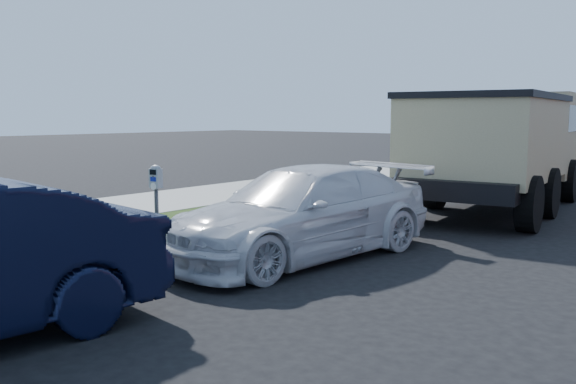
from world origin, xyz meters
The scene contains 5 objects.
ground centered at (0.00, 0.00, 0.00)m, with size 120.00×120.00×0.00m, color black.
streetside centered at (-5.57, 2.00, 0.07)m, with size 6.12×50.00×0.15m.
parking_meter centered at (-2.71, -0.52, 1.08)m, with size 0.20×0.15×1.33m.
white_wagon centered at (-1.18, 1.08, 0.70)m, with size 1.95×4.80×1.39m, color silver.
dump_truck centered at (-0.63, 7.97, 1.55)m, with size 3.49×7.29×2.76m.
Camera 1 is at (4.53, -6.29, 2.18)m, focal length 38.00 mm.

